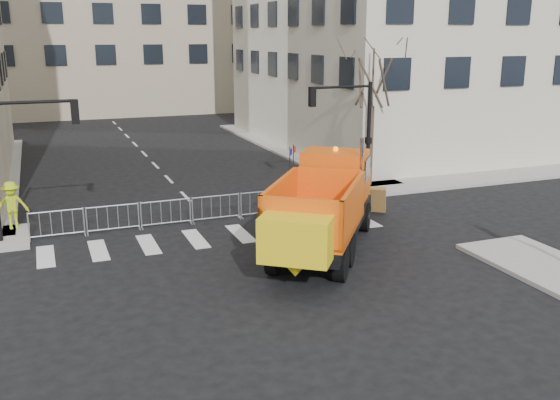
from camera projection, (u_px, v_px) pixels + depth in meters
name	position (u px, v px, depth m)	size (l,w,h in m)	color
ground	(274.00, 287.00, 19.23)	(120.00, 120.00, 0.00)	black
sidewalk_back	(204.00, 214.00, 26.86)	(64.00, 5.00, 0.15)	gray
traffic_light_right	(368.00, 138.00, 30.07)	(0.18, 0.18, 5.40)	black
crowd_barriers	(191.00, 210.00, 25.67)	(12.60, 0.60, 1.10)	#9EA0A5
street_tree	(372.00, 114.00, 30.95)	(3.00, 3.00, 7.50)	#382B21
plow_truck	(323.00, 205.00, 21.89)	(8.27, 9.82, 3.97)	black
cop_a	(341.00, 200.00, 25.77)	(0.68, 0.45, 1.87)	black
cop_b	(337.00, 193.00, 27.29)	(0.83, 0.65, 1.71)	black
cop_c	(348.00, 191.00, 27.46)	(1.05, 0.44, 1.79)	black
worker	(12.00, 205.00, 24.35)	(1.22, 0.70, 1.89)	#B6CB17
newspaper_box	(319.00, 197.00, 27.08)	(0.45, 0.40, 1.10)	#960E0B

